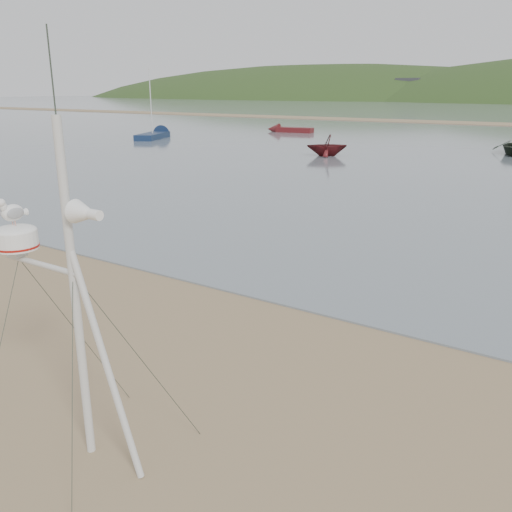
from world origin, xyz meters
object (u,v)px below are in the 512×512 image
Objects in this scene: boat_red at (327,136)px; sailboat_blue_near at (159,134)px; dinghy_red_far at (285,130)px; mast_rig at (76,365)px.

boat_red is 19.95m from sailboat_blue_near.
sailboat_blue_near reaches higher than dinghy_red_far.
sailboat_blue_near reaches higher than boat_red.
sailboat_blue_near is (-19.43, 4.42, -1.06)m from boat_red.
mast_rig is at bearing -61.81° from dinghy_red_far.
sailboat_blue_near is at bearing 132.42° from mast_rig.
sailboat_blue_near is (-30.86, 33.78, -0.89)m from mast_rig.
sailboat_blue_near reaches higher than mast_rig.
dinghy_red_far is at bearing -177.28° from boat_red.
dinghy_red_far is at bearing 118.19° from mast_rig.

